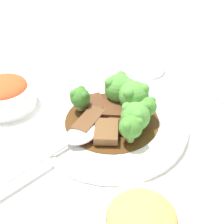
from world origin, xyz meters
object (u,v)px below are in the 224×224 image
(beef_strip_3, at_px, (89,121))
(sauce_dish, at_px, (147,68))
(broccoli_floret_3, at_px, (136,116))
(side_bowl_kimchi, at_px, (5,93))
(serving_spoon, at_px, (76,138))
(broccoli_floret_0, at_px, (147,107))
(beef_strip_2, at_px, (106,131))
(beef_strip_0, at_px, (97,102))
(beef_strip_4, at_px, (113,109))
(main_plate, at_px, (112,122))
(beef_strip_1, at_px, (119,121))
(broccoli_floret_5, at_px, (131,127))
(broccoli_floret_4, at_px, (119,87))
(broccoli_floret_2, at_px, (134,95))
(broccoli_floret_1, at_px, (80,97))

(beef_strip_3, distance_m, sauce_dish, 0.25)
(broccoli_floret_3, relative_size, side_bowl_kimchi, 0.46)
(serving_spoon, bearing_deg, broccoli_floret_0, -11.32)
(beef_strip_2, distance_m, beef_strip_3, 0.04)
(beef_strip_2, height_order, side_bowl_kimchi, side_bowl_kimchi)
(beef_strip_0, height_order, beef_strip_4, beef_strip_4)
(beef_strip_3, bearing_deg, beef_strip_4, 1.50)
(main_plate, bearing_deg, broccoli_floret_0, -37.45)
(beef_strip_2, xyz_separation_m, broccoli_floret_0, (0.08, -0.01, 0.02))
(beef_strip_4, height_order, serving_spoon, same)
(beef_strip_1, relative_size, side_bowl_kimchi, 0.58)
(beef_strip_2, distance_m, broccoli_floret_3, 0.06)
(broccoli_floret_5, bearing_deg, beef_strip_0, 83.51)
(broccoli_floret_3, bearing_deg, beef_strip_1, 112.41)
(beef_strip_0, xyz_separation_m, sauce_dish, (0.18, 0.06, -0.02))
(broccoli_floret_4, bearing_deg, main_plate, -140.48)
(beef_strip_2, distance_m, beef_strip_4, 0.06)
(main_plate, relative_size, broccoli_floret_0, 6.13)
(beef_strip_3, height_order, broccoli_floret_4, broccoli_floret_4)
(beef_strip_2, distance_m, broccoli_floret_4, 0.10)
(beef_strip_3, height_order, side_bowl_kimchi, side_bowl_kimchi)
(broccoli_floret_3, height_order, broccoli_floret_4, broccoli_floret_4)
(broccoli_floret_5, distance_m, serving_spoon, 0.09)
(beef_strip_2, distance_m, broccoli_floret_5, 0.05)
(broccoli_floret_3, bearing_deg, broccoli_floret_4, 71.79)
(broccoli_floret_5, xyz_separation_m, sauce_dish, (0.19, 0.18, -0.04))
(broccoli_floret_3, bearing_deg, side_bowl_kimchi, 123.31)
(main_plate, bearing_deg, beef_strip_0, 86.00)
(main_plate, xyz_separation_m, broccoli_floret_2, (0.04, -0.01, 0.05))
(broccoli_floret_0, distance_m, broccoli_floret_2, 0.03)
(broccoli_floret_3, height_order, broccoli_floret_5, broccoli_floret_3)
(broccoli_floret_1, relative_size, broccoli_floret_3, 0.86)
(beef_strip_2, relative_size, broccoli_floret_5, 1.36)
(beef_strip_4, height_order, sauce_dish, beef_strip_4)
(beef_strip_2, distance_m, side_bowl_kimchi, 0.23)
(beef_strip_0, xyz_separation_m, broccoli_floret_1, (-0.03, 0.00, 0.02))
(main_plate, relative_size, broccoli_floret_5, 5.59)
(beef_strip_0, height_order, broccoli_floret_1, broccoli_floret_1)
(beef_strip_0, xyz_separation_m, beef_strip_4, (0.01, -0.04, 0.00))
(broccoli_floret_1, height_order, sauce_dish, broccoli_floret_1)
(beef_strip_4, bearing_deg, broccoli_floret_2, -29.98)
(broccoli_floret_5, distance_m, side_bowl_kimchi, 0.27)
(broccoli_floret_2, height_order, serving_spoon, broccoli_floret_2)
(beef_strip_2, height_order, beef_strip_4, same)
(main_plate, height_order, broccoli_floret_3, broccoli_floret_3)
(beef_strip_0, relative_size, broccoli_floret_1, 1.25)
(beef_strip_0, height_order, broccoli_floret_5, broccoli_floret_5)
(beef_strip_4, bearing_deg, beef_strip_0, 102.20)
(beef_strip_1, distance_m, sauce_dish, 0.22)
(broccoli_floret_3, xyz_separation_m, sauce_dish, (0.17, 0.16, -0.04))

